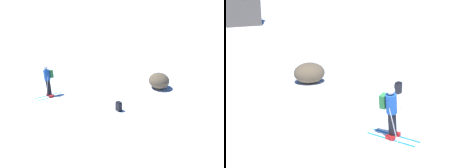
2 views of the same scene
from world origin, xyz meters
TOP-DOWN VIEW (x-y plane):
  - ground_plane at (0.00, 0.00)m, footprint 300.00×300.00m
  - skier at (0.76, -0.07)m, footprint 1.46×1.70m
  - spare_backpack at (3.38, 3.62)m, footprint 0.37×0.33m
  - exposed_boulder_0 at (0.42, 6.57)m, footprint 1.46×1.24m

SIDE VIEW (x-z plane):
  - ground_plane at x=0.00m, z-range 0.00..0.00m
  - spare_backpack at x=3.38m, z-range -0.01..0.49m
  - exposed_boulder_0 at x=0.42m, z-range 0.00..0.95m
  - skier at x=0.76m, z-range 0.10..1.93m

